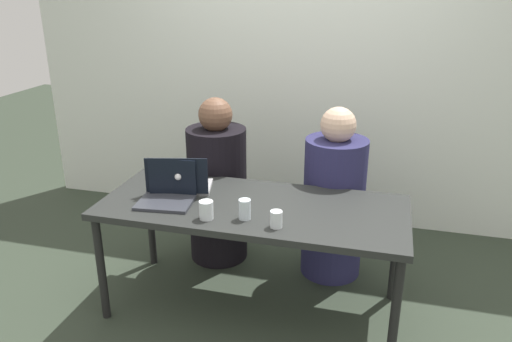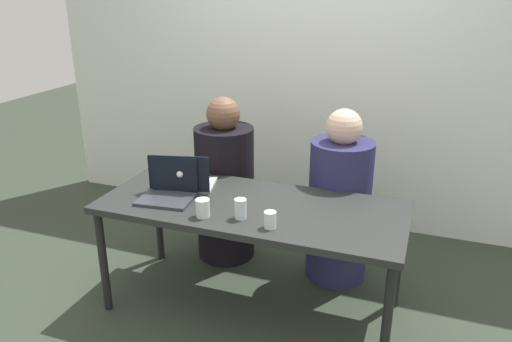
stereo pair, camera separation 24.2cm
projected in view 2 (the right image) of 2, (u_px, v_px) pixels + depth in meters
ground_plane at (252, 306)px, 3.15m from camera, size 12.00×12.00×0.00m
back_wall at (315, 67)px, 3.96m from camera, size 4.62×0.10×2.57m
desk at (252, 213)px, 2.92m from camera, size 1.78×0.75×0.71m
person_on_left at (225, 188)px, 3.58m from camera, size 0.50×0.50×1.20m
person_on_right at (339, 206)px, 3.32m from camera, size 0.43×0.43×1.18m
laptop_front_left at (168, 190)px, 2.97m from camera, size 0.34×0.29×0.23m
laptop_back_left at (184, 180)px, 3.11m from camera, size 0.40×0.33×0.24m
water_glass_right at (270, 221)px, 2.61m from camera, size 0.07×0.07×0.09m
water_glass_center at (240, 210)px, 2.71m from camera, size 0.07×0.07×0.11m
water_glass_left at (203, 209)px, 2.73m from camera, size 0.08×0.08×0.10m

